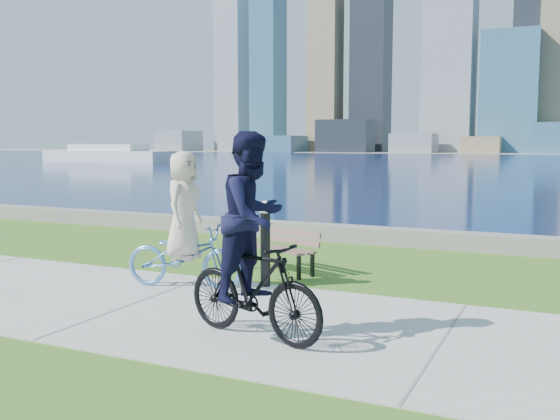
# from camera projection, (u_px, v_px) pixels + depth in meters

# --- Properties ---
(ground) EXTENTS (320.00, 320.00, 0.00)m
(ground) POSITION_uv_depth(u_px,v_px,m) (440.00, 345.00, 6.61)
(ground) COLOR #366219
(ground) RESTS_ON ground
(concrete_path) EXTENTS (80.00, 3.50, 0.02)m
(concrete_path) POSITION_uv_depth(u_px,v_px,m) (440.00, 344.00, 6.61)
(concrete_path) COLOR #A6A5A0
(concrete_path) RESTS_ON ground
(seawall) EXTENTS (90.00, 0.50, 0.35)m
(seawall) POSITION_uv_depth(u_px,v_px,m) (501.00, 244.00, 12.18)
(seawall) COLOR slate
(seawall) RESTS_ON ground
(bay_water) EXTENTS (320.00, 131.00, 0.01)m
(bay_water) POSITION_uv_depth(u_px,v_px,m) (560.00, 161.00, 71.48)
(bay_water) COLOR #0B1A48
(bay_water) RESTS_ON ground
(ferry_near) EXTENTS (14.69, 4.20, 1.99)m
(ferry_near) POSITION_uv_depth(u_px,v_px,m) (108.00, 155.00, 66.79)
(ferry_near) COLOR silver
(ferry_near) RESTS_ON ground
(park_bench) EXTENTS (1.45, 0.94, 0.71)m
(park_bench) POSITION_uv_depth(u_px,v_px,m) (283.00, 246.00, 10.32)
(park_bench) COLOR black
(park_bench) RESTS_ON ground
(bollard_lamp) EXTENTS (0.21, 0.21, 1.29)m
(bollard_lamp) POSITION_uv_depth(u_px,v_px,m) (265.00, 238.00, 9.19)
(bollard_lamp) COLOR black
(bollard_lamp) RESTS_ON ground
(cyclist_woman) EXTENTS (0.91, 1.87, 2.00)m
(cyclist_woman) POSITION_uv_depth(u_px,v_px,m) (184.00, 238.00, 9.07)
(cyclist_woman) COLOR #538BCB
(cyclist_woman) RESTS_ON ground
(cyclist_man) EXTENTS (0.93, 1.91, 2.24)m
(cyclist_man) POSITION_uv_depth(u_px,v_px,m) (253.00, 253.00, 6.68)
(cyclist_man) COLOR black
(cyclist_man) RESTS_ON ground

